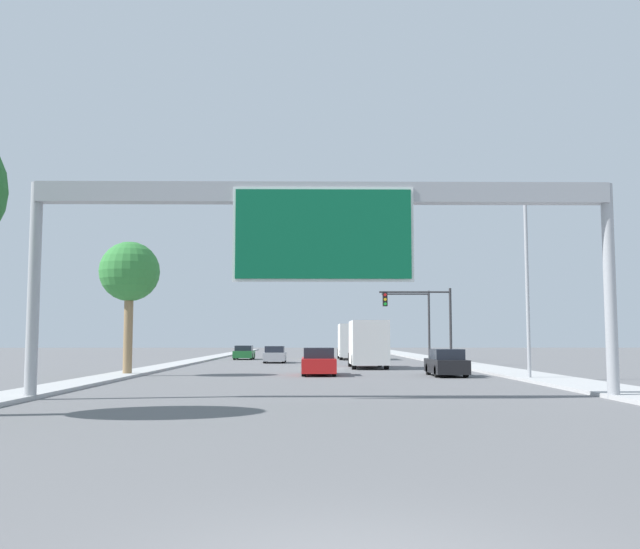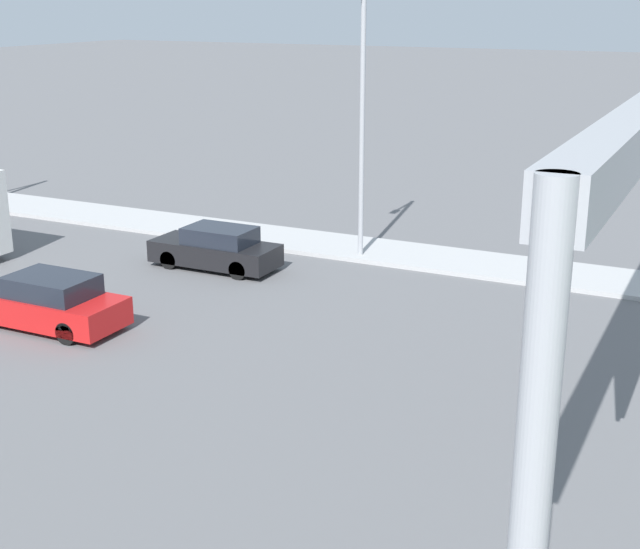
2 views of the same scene
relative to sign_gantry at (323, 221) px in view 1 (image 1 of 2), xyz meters
name	(u,v)px [view 1 (image 1 of 2)]	position (x,y,z in m)	size (l,w,h in m)	color
sidewalk_right	(437,360)	(11.25, 42.10, -6.05)	(3.00, 120.00, 0.15)	#ACACAC
median_strip_left	(200,360)	(-10.75, 42.10, -6.05)	(2.00, 120.00, 0.15)	#ACACAC
sign_gantry	(323,221)	(0.00, 0.00, 0.00)	(20.31, 0.73, 7.47)	#9EA0A5
car_near_center	(319,362)	(0.00, 15.98, -5.40)	(1.88, 4.61, 1.55)	red
car_near_right	(244,353)	(-7.00, 45.65, -5.48)	(1.83, 4.29, 1.36)	#1E662D
car_mid_left	(275,355)	(-3.50, 36.11, -5.46)	(1.79, 4.28, 1.41)	#A5A8AD
car_near_left	(446,363)	(7.00, 14.82, -5.43)	(1.75, 4.50, 1.49)	black
truck_box_primary	(351,342)	(3.50, 45.66, -4.39)	(2.49, 7.78, 3.44)	yellow
truck_box_secondary	(368,344)	(3.50, 25.17, -4.47)	(2.44, 7.02, 3.26)	red
traffic_light_near_intersection	(426,312)	(8.40, 30.10, -2.04)	(5.56, 0.32, 5.91)	#2D2D30
traffic_light_mid_block	(414,314)	(8.89, 40.10, -1.84)	(4.38, 0.32, 6.37)	#2D2D30
palm_tree_background	(130,273)	(-10.55, 15.20, -0.45)	(3.32, 3.32, 7.45)	#8C704C
street_lamp_right	(521,268)	(10.08, 10.85, -0.57)	(2.47, 0.28, 9.56)	#9EA0A5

